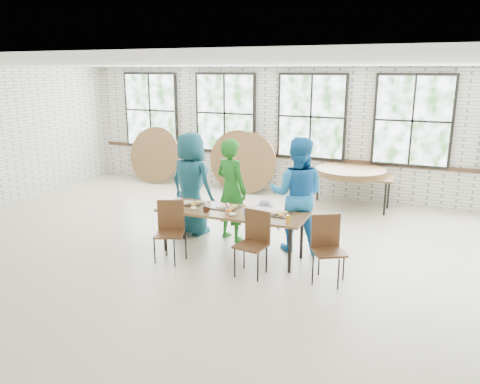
# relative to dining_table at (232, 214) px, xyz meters

# --- Properties ---
(room) EXTENTS (12.00, 12.00, 12.00)m
(room) POSITION_rel_dining_table_xyz_m (0.12, 4.09, 1.14)
(room) COLOR beige
(room) RESTS_ON ground
(dining_table) EXTENTS (2.42, 0.87, 0.74)m
(dining_table) POSITION_rel_dining_table_xyz_m (0.00, 0.00, 0.00)
(dining_table) COLOR brown
(dining_table) RESTS_ON ground
(chair_near_left) EXTENTS (0.55, 0.54, 0.95)m
(chair_near_left) POSITION_rel_dining_table_xyz_m (-0.80, -0.57, -0.13)
(chair_near_left) COLOR #51311B
(chair_near_left) RESTS_ON ground
(chair_near_right) EXTENTS (0.48, 0.46, 0.95)m
(chair_near_right) POSITION_rel_dining_table_xyz_m (0.60, -0.51, -0.13)
(chair_near_right) COLOR #51311B
(chair_near_right) RESTS_ON ground
(chair_spare) EXTENTS (0.57, 0.57, 0.95)m
(chair_spare) POSITION_rel_dining_table_xyz_m (1.63, -0.30, -0.13)
(chair_spare) COLOR #51311B
(chair_spare) RESTS_ON ground
(adult_teal) EXTENTS (1.02, 0.77, 1.86)m
(adult_teal) POSITION_rel_dining_table_xyz_m (-1.11, 0.65, 0.24)
(adult_teal) COLOR #164C56
(adult_teal) RESTS_ON ground
(adult_green) EXTENTS (0.77, 0.63, 1.80)m
(adult_green) POSITION_rel_dining_table_xyz_m (-0.31, 0.65, 0.21)
(adult_green) COLOR #1D6C1E
(adult_green) RESTS_ON ground
(toddler) EXTENTS (0.57, 0.42, 0.79)m
(toddler) POSITION_rel_dining_table_xyz_m (0.32, 0.65, -0.30)
(toddler) COLOR #1A1440
(toddler) RESTS_ON ground
(adult_blue) EXTENTS (1.02, 0.85, 1.89)m
(adult_blue) POSITION_rel_dining_table_xyz_m (0.88, 0.65, 0.26)
(adult_blue) COLOR #1C78C6
(adult_blue) RESTS_ON ground
(storage_table) EXTENTS (1.82, 0.80, 0.74)m
(storage_table) POSITION_rel_dining_table_xyz_m (1.21, 3.47, -0.00)
(storage_table) COLOR brown
(storage_table) RESTS_ON ground
(tabletop_clutter) EXTENTS (2.07, 0.56, 0.11)m
(tabletop_clutter) POSITION_rel_dining_table_xyz_m (0.06, -0.03, 0.08)
(tabletop_clutter) COLOR black
(tabletop_clutter) RESTS_ON dining_table
(round_tops_stacked) EXTENTS (1.50, 1.50, 0.13)m
(round_tops_stacked) POSITION_rel_dining_table_xyz_m (1.21, 3.47, 0.12)
(round_tops_stacked) COLOR brown
(round_tops_stacked) RESTS_ON storage_table
(round_tops_leaning) EXTENTS (4.16, 0.42, 1.50)m
(round_tops_leaning) POSITION_rel_dining_table_xyz_m (-2.34, 3.80, 0.05)
(round_tops_leaning) COLOR brown
(round_tops_leaning) RESTS_ON ground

